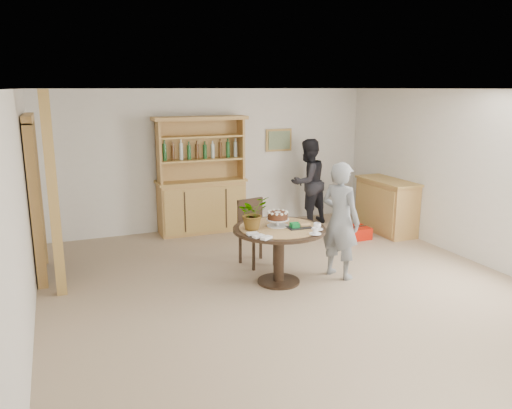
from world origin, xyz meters
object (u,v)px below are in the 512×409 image
Objects in this scene: dining_table at (279,239)px; teen_boy at (340,220)px; sideboard at (386,206)px; adult_person at (308,182)px; dining_chair at (254,228)px; hutch at (201,194)px; red_suitcase at (351,233)px.

teen_boy is at bearing -6.71° from dining_table.
adult_person is (-1.06, 0.99, 0.33)m from sideboard.
dining_table is 0.75× the size of adult_person.
teen_boy is (0.85, -0.10, 0.19)m from dining_table.
dining_table is at bearing 36.44° from adult_person.
teen_boy is at bearing -58.34° from dining_chair.
hutch reaches higher than dining_table.
sideboard is 2.09× the size of red_suitcase.
hutch is 2.69m from red_suitcase.
red_suitcase is at bearing 2.57° from dining_chair.
hutch is at bearing -1.83° from teen_boy.
adult_person is at bearing -42.15° from teen_boy.
red_suitcase is (1.97, 0.49, -0.43)m from dining_chair.
teen_boy reaches higher than sideboard.
sideboard is at bearing -22.21° from hutch.
dining_chair is at bearing -82.35° from hutch.
hutch is 2.73m from dining_table.
hutch is 1.29× the size of teen_boy.
sideboard is at bearing 1.69° from dining_chair.
adult_person is (0.87, 2.57, 0.01)m from teen_boy.
red_suitcase is (-0.81, -0.16, -0.37)m from sideboard.
adult_person is at bearing 136.76° from sideboard.
hutch reaches higher than teen_boy.
dining_table is at bearing -152.00° from sideboard.
adult_person is (1.98, -0.25, 0.11)m from hutch.
dining_table is 2.41m from red_suitcase.
red_suitcase is at bearing 83.17° from adult_person.
red_suitcase is at bearing 33.92° from dining_table.
adult_person is 2.66× the size of red_suitcase.
dining_table is 0.88m from teen_boy.
hutch is 1.62× the size of sideboard.
hutch reaches higher than red_suitcase.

